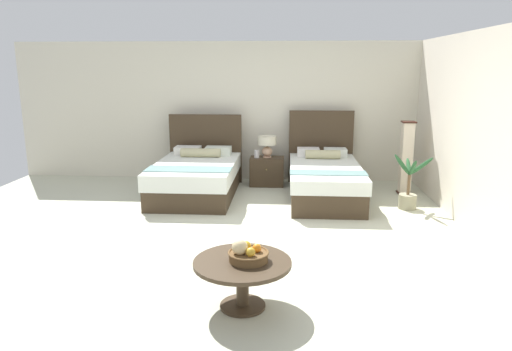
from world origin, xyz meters
TOP-DOWN VIEW (x-y plane):
  - ground_plane at (0.00, 0.00)m, footprint 9.22×9.68m
  - wall_back at (0.00, 3.04)m, footprint 9.22×0.12m
  - wall_side_right at (2.81, 0.40)m, footprint 0.12×5.28m
  - bed_near_window at (-1.04, 1.76)m, footprint 1.31×2.04m
  - bed_near_corner at (1.04, 1.77)m, footprint 1.14×2.22m
  - nightstand at (0.08, 2.50)m, footprint 0.60×0.41m
  - table_lamp at (0.08, 2.52)m, footprint 0.33×0.33m
  - vase at (-0.10, 2.46)m, footprint 0.09×0.09m
  - coffee_table at (0.07, -1.91)m, footprint 0.85×0.85m
  - fruit_bowl at (0.11, -1.91)m, footprint 0.36×0.36m
  - floor_lamp_corner at (2.39, 2.09)m, footprint 0.21×0.21m
  - potted_palm at (2.24, 1.21)m, footprint 0.58×0.58m

SIDE VIEW (x-z plane):
  - ground_plane at x=0.00m, z-range -0.02..0.00m
  - nightstand at x=0.08m, z-range 0.00..0.50m
  - potted_palm at x=2.24m, z-range -0.16..0.67m
  - bed_near_corner at x=1.04m, z-range -0.34..0.97m
  - bed_near_window at x=-1.04m, z-range -0.30..0.94m
  - coffee_table at x=0.07m, z-range 0.12..0.56m
  - fruit_bowl at x=0.11m, z-range 0.40..0.60m
  - vase at x=-0.10m, z-range 0.50..0.64m
  - floor_lamp_corner at x=2.39m, z-range 0.00..1.21m
  - table_lamp at x=0.08m, z-range 0.56..0.94m
  - wall_back at x=0.00m, z-range 0.00..2.52m
  - wall_side_right at x=2.81m, z-range 0.00..2.52m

